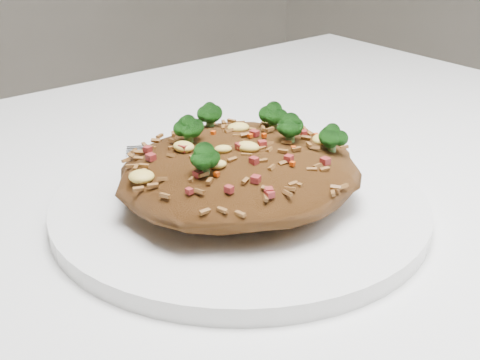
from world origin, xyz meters
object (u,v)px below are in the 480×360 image
plate (240,205)px  fried_rice (240,162)px  fork (224,147)px  dining_table (151,350)px

plate → fried_rice: (0.00, 0.00, 0.04)m
fork → dining_table: bearing=-115.7°
fried_rice → plate: bearing=-158.3°
fork → plate: bearing=-88.3°
dining_table → fork: 0.20m
fried_rice → fork: fried_rice is taller
dining_table → fried_rice: bearing=-0.5°
dining_table → fork: (0.14, 0.09, 0.11)m
dining_table → fork: bearing=31.8°
plate → fork: 0.10m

